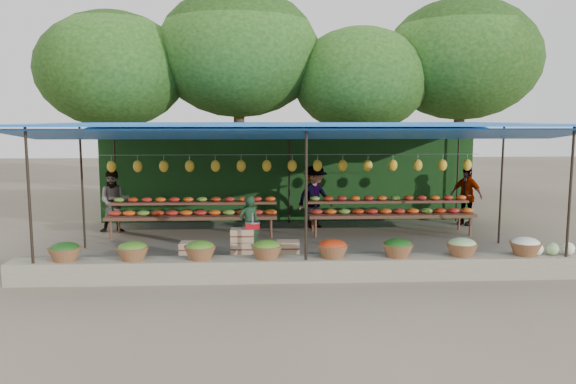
{
  "coord_description": "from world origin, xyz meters",
  "views": [
    {
      "loc": [
        -0.81,
        -12.7,
        2.91
      ],
      "look_at": [
        -0.17,
        0.2,
        1.23
      ],
      "focal_mm": 35.0,
      "sensor_mm": 36.0,
      "label": 1
    }
  ],
  "objects_px": {
    "crate_counter": "(241,251)",
    "weighing_scale": "(253,225)",
    "vendor_seated": "(249,225)",
    "blue_crate_front": "(132,266)",
    "blue_crate_back": "(131,265)"
  },
  "relations": [
    {
      "from": "vendor_seated",
      "to": "blue_crate_front",
      "type": "height_order",
      "value": "vendor_seated"
    },
    {
      "from": "vendor_seated",
      "to": "blue_crate_back",
      "type": "relative_size",
      "value": 2.88
    },
    {
      "from": "crate_counter",
      "to": "weighing_scale",
      "type": "relative_size",
      "value": 7.51
    },
    {
      "from": "weighing_scale",
      "to": "blue_crate_back",
      "type": "distance_m",
      "value": 2.46
    },
    {
      "from": "crate_counter",
      "to": "blue_crate_front",
      "type": "height_order",
      "value": "crate_counter"
    },
    {
      "from": "crate_counter",
      "to": "blue_crate_back",
      "type": "bearing_deg",
      "value": -173.37
    },
    {
      "from": "crate_counter",
      "to": "vendor_seated",
      "type": "distance_m",
      "value": 1.17
    },
    {
      "from": "blue_crate_back",
      "to": "vendor_seated",
      "type": "bearing_deg",
      "value": 20.66
    },
    {
      "from": "crate_counter",
      "to": "vendor_seated",
      "type": "bearing_deg",
      "value": 83.13
    },
    {
      "from": "vendor_seated",
      "to": "blue_crate_back",
      "type": "bearing_deg",
      "value": 12.05
    },
    {
      "from": "crate_counter",
      "to": "vendor_seated",
      "type": "height_order",
      "value": "vendor_seated"
    },
    {
      "from": "vendor_seated",
      "to": "blue_crate_back",
      "type": "distance_m",
      "value": 2.67
    },
    {
      "from": "vendor_seated",
      "to": "blue_crate_front",
      "type": "relative_size",
      "value": 2.82
    },
    {
      "from": "crate_counter",
      "to": "blue_crate_front",
      "type": "xyz_separation_m",
      "value": [
        -2.05,
        -0.38,
        -0.17
      ]
    },
    {
      "from": "vendor_seated",
      "to": "weighing_scale",
      "type": "bearing_deg",
      "value": 75.96
    }
  ]
}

